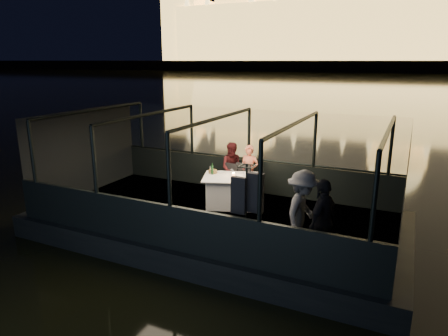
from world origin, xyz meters
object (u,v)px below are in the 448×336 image
at_px(wine_bottle, 212,169).
at_px(passenger_stripe, 302,211).
at_px(dining_table_central, 233,191).
at_px(passenger_dark, 323,217).
at_px(coat_stand, 246,210).
at_px(chair_port_left, 228,182).
at_px(chair_port_right, 240,184).
at_px(person_woman_coral, 249,170).
at_px(person_man_maroon, 233,167).

bearing_deg(wine_bottle, passenger_stripe, -32.40).
distance_m(dining_table_central, passenger_dark, 3.28).
bearing_deg(wine_bottle, coat_stand, -50.79).
distance_m(chair_port_left, passenger_stripe, 3.47).
distance_m(chair_port_right, person_woman_coral, 0.48).
xyz_separation_m(chair_port_left, passenger_stripe, (2.57, -2.30, 0.40)).
height_order(person_woman_coral, passenger_stripe, passenger_stripe).
bearing_deg(person_man_maroon, coat_stand, -84.23).
height_order(chair_port_left, person_woman_coral, person_woman_coral).
bearing_deg(passenger_stripe, person_man_maroon, 46.84).
relative_size(dining_table_central, person_woman_coral, 1.03).
height_order(person_man_maroon, passenger_dark, passenger_dark).
xyz_separation_m(person_man_maroon, passenger_dark, (3.00, -2.80, 0.10)).
bearing_deg(wine_bottle, person_man_maroon, 78.83).
xyz_separation_m(passenger_stripe, passenger_dark, (0.41, -0.14, 0.00)).
distance_m(coat_stand, passenger_dark, 1.38).
height_order(dining_table_central, chair_port_left, chair_port_left).
distance_m(chair_port_left, chair_port_right, 0.36).
distance_m(passenger_stripe, wine_bottle, 3.28).
distance_m(person_woman_coral, passenger_stripe, 3.36).
xyz_separation_m(person_man_maroon, passenger_stripe, (2.59, -2.66, 0.10)).
xyz_separation_m(person_woman_coral, wine_bottle, (-0.66, -0.86, 0.17)).
height_order(person_woman_coral, wine_bottle, person_woman_coral).
distance_m(coat_stand, passenger_stripe, 1.05).
relative_size(passenger_stripe, passenger_dark, 1.04).
bearing_deg(chair_port_right, coat_stand, -54.80).
height_order(person_woman_coral, passenger_dark, passenger_dark).
relative_size(chair_port_right, passenger_stripe, 0.57).
relative_size(chair_port_right, passenger_dark, 0.60).
relative_size(chair_port_left, passenger_stripe, 0.54).
height_order(chair_port_left, passenger_stripe, passenger_stripe).
distance_m(chair_port_left, coat_stand, 3.29).
bearing_deg(chair_port_right, person_man_maroon, 143.76).
height_order(coat_stand, person_woman_coral, coat_stand).
relative_size(person_woman_coral, passenger_stripe, 0.86).
height_order(coat_stand, person_man_maroon, coat_stand).
bearing_deg(wine_bottle, chair_port_left, 69.66).
xyz_separation_m(dining_table_central, chair_port_left, (-0.36, 0.52, 0.06)).
bearing_deg(person_woman_coral, chair_port_right, -108.27).
bearing_deg(dining_table_central, chair_port_right, 89.48).
relative_size(dining_table_central, chair_port_right, 1.54).
bearing_deg(chair_port_right, passenger_dark, -32.26).
height_order(chair_port_left, wine_bottle, wine_bottle).
distance_m(dining_table_central, person_man_maroon, 1.02).
bearing_deg(chair_port_left, person_man_maroon, 103.79).
xyz_separation_m(chair_port_left, person_woman_coral, (0.46, 0.31, 0.30)).
relative_size(person_woman_coral, wine_bottle, 4.90).
bearing_deg(chair_port_right, person_woman_coral, 84.71).
xyz_separation_m(dining_table_central, person_woman_coral, (0.10, 0.84, 0.36)).
height_order(chair_port_right, person_man_maroon, person_man_maroon).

